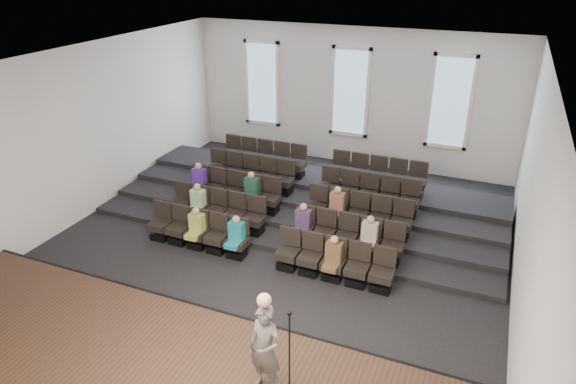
# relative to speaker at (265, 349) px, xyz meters

# --- Properties ---
(ground) EXTENTS (14.00, 14.00, 0.00)m
(ground) POSITION_rel_speaker_xyz_m (-2.10, 4.83, -1.35)
(ground) COLOR black
(ground) RESTS_ON ground
(ceiling) EXTENTS (12.00, 14.00, 0.02)m
(ceiling) POSITION_rel_speaker_xyz_m (-2.10, 4.83, 3.66)
(ceiling) COLOR white
(ceiling) RESTS_ON ground
(wall_back) EXTENTS (12.00, 0.04, 5.00)m
(wall_back) POSITION_rel_speaker_xyz_m (-2.10, 11.85, 1.15)
(wall_back) COLOR silver
(wall_back) RESTS_ON ground
(wall_front) EXTENTS (12.00, 0.04, 5.00)m
(wall_front) POSITION_rel_speaker_xyz_m (-2.10, -2.19, 1.15)
(wall_front) COLOR silver
(wall_front) RESTS_ON ground
(wall_left) EXTENTS (0.04, 14.00, 5.00)m
(wall_left) POSITION_rel_speaker_xyz_m (-8.12, 4.83, 1.15)
(wall_left) COLOR silver
(wall_left) RESTS_ON ground
(wall_right) EXTENTS (0.04, 14.00, 5.00)m
(wall_right) POSITION_rel_speaker_xyz_m (3.92, 4.83, 1.15)
(wall_right) COLOR silver
(wall_right) RESTS_ON ground
(stage) EXTENTS (11.80, 3.60, 0.50)m
(stage) POSITION_rel_speaker_xyz_m (-2.10, -0.27, -1.10)
(stage) COLOR #3D281A
(stage) RESTS_ON ground
(stage_lip) EXTENTS (11.80, 0.06, 0.52)m
(stage_lip) POSITION_rel_speaker_xyz_m (-2.10, 1.50, -1.10)
(stage_lip) COLOR black
(stage_lip) RESTS_ON ground
(risers) EXTENTS (11.80, 4.80, 0.60)m
(risers) POSITION_rel_speaker_xyz_m (-2.10, 8.00, -1.16)
(risers) COLOR black
(risers) RESTS_ON ground
(seating_rows) EXTENTS (6.80, 4.70, 1.67)m
(seating_rows) POSITION_rel_speaker_xyz_m (-2.10, 6.37, -0.67)
(seating_rows) COLOR black
(seating_rows) RESTS_ON ground
(windows) EXTENTS (8.44, 0.10, 3.24)m
(windows) POSITION_rel_speaker_xyz_m (-2.10, 11.78, 1.35)
(windows) COLOR white
(windows) RESTS_ON wall_back
(audience) EXTENTS (6.05, 2.64, 1.10)m
(audience) POSITION_rel_speaker_xyz_m (-2.45, 5.28, -0.52)
(audience) COLOR #ACB749
(audience) RESTS_ON seating_rows
(speaker) EXTENTS (0.69, 0.52, 1.70)m
(speaker) POSITION_rel_speaker_xyz_m (0.00, 0.00, 0.00)
(speaker) COLOR #595655
(speaker) RESTS_ON stage
(mic_stand) EXTENTS (0.28, 0.28, 1.70)m
(mic_stand) POSITION_rel_speaker_xyz_m (0.40, 0.07, -0.35)
(mic_stand) COLOR black
(mic_stand) RESTS_ON stage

